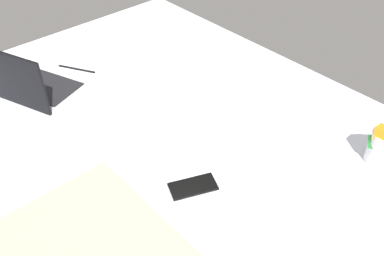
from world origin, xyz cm
name	(u,v)px	position (x,y,z in cm)	size (l,w,h in cm)	color
bed_mattress	(165,149)	(0.00, 0.00, 9.00)	(180.00, 140.00, 18.00)	#B7BCC6
laptop	(31,86)	(48.90, 24.38, 22.41)	(39.01, 33.21, 23.00)	#B7BABC
snack_cup	(383,146)	(-57.44, -40.80, 24.18)	(9.00, 9.80, 14.49)	silver
cell_phone	(193,186)	(-26.74, 10.44, 18.40)	(6.80, 14.00, 0.80)	black
charger_cable	(77,69)	(54.40, 2.46, 18.30)	(17.00, 0.60, 0.60)	black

